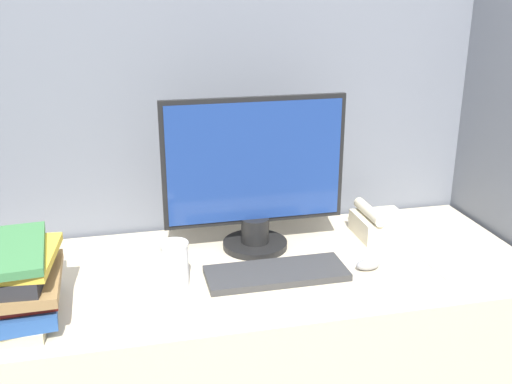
{
  "coord_description": "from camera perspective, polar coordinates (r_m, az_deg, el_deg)",
  "views": [
    {
      "loc": [
        -0.35,
        -1.21,
        1.53
      ],
      "look_at": [
        0.02,
        0.37,
        0.96
      ],
      "focal_mm": 42.0,
      "sensor_mm": 36.0,
      "label": 1
    }
  ],
  "objects": [
    {
      "name": "keyboard",
      "position": [
        1.72,
        1.95,
        -7.74
      ],
      "size": [
        0.4,
        0.15,
        0.02
      ],
      "color": "#333333",
      "rests_on": "desk"
    },
    {
      "name": "book_stack",
      "position": [
        1.59,
        -22.35,
        -8.1
      ],
      "size": [
        0.25,
        0.31,
        0.2
      ],
      "color": "#C6B78C",
      "rests_on": "desk"
    },
    {
      "name": "paper_pile",
      "position": [
        1.89,
        19.21,
        -6.47
      ],
      "size": [
        0.22,
        0.25,
        0.01
      ],
      "color": "white",
      "rests_on": "desk"
    },
    {
      "name": "cubicle_panel_rear",
      "position": [
        2.06,
        -2.69,
        0.67
      ],
      "size": [
        2.07,
        0.04,
        1.73
      ],
      "color": "slate",
      "rests_on": "ground_plane"
    },
    {
      "name": "coffee_cup",
      "position": [
        1.66,
        -7.73,
        -6.83
      ],
      "size": [
        0.08,
        0.08,
        0.13
      ],
      "color": "white",
      "rests_on": "desk"
    },
    {
      "name": "desk_telephone",
      "position": [
        2.01,
        11.71,
        -2.99
      ],
      "size": [
        0.16,
        0.18,
        0.11
      ],
      "color": "beige",
      "rests_on": "desk"
    },
    {
      "name": "mouse",
      "position": [
        1.78,
        10.62,
        -6.83
      ],
      "size": [
        0.07,
        0.04,
        0.03
      ],
      "color": "gray",
      "rests_on": "desk"
    },
    {
      "name": "desk",
      "position": [
        1.97,
        -0.37,
        -16.77
      ],
      "size": [
        1.67,
        0.67,
        0.74
      ],
      "color": "beige",
      "rests_on": "ground_plane"
    },
    {
      "name": "monitor",
      "position": [
        1.82,
        -0.11,
        1.26
      ],
      "size": [
        0.56,
        0.2,
        0.48
      ],
      "color": "black",
      "rests_on": "desk"
    }
  ]
}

